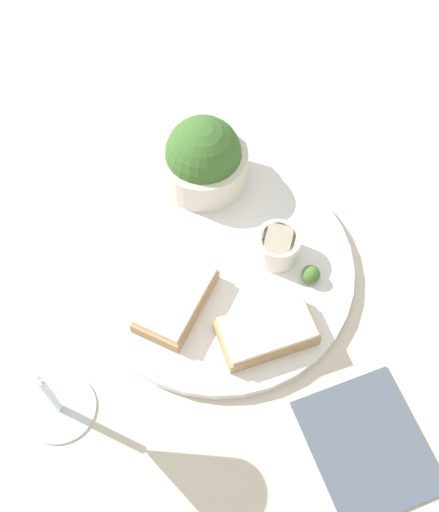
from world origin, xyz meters
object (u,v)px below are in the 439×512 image
at_px(cheese_toast_far, 267,331).
at_px(wine_glass, 30,368).
at_px(napkin, 368,445).
at_px(sauce_ramekin, 278,245).
at_px(salad_bowl, 204,159).
at_px(cheese_toast_near, 176,299).

height_order(cheese_toast_far, wine_glass, wine_glass).
bearing_deg(cheese_toast_far, napkin, -102.28).
relative_size(sauce_ramekin, wine_glass, 0.29).
relative_size(cheese_toast_far, wine_glass, 0.66).
bearing_deg(cheese_toast_far, sauce_ramekin, 27.68).
distance_m(cheese_toast_far, napkin, 0.15).
relative_size(salad_bowl, cheese_toast_near, 0.96).
relative_size(salad_bowl, wine_glass, 0.61).
distance_m(cheese_toast_far, wine_glass, 0.25).
bearing_deg(sauce_ramekin, wine_glass, 163.95).
bearing_deg(wine_glass, salad_bowl, 9.54).
distance_m(cheese_toast_near, napkin, 0.25).
distance_m(cheese_toast_near, cheese_toast_far, 0.11).
relative_size(cheese_toast_near, napkin, 0.63).
relative_size(wine_glass, napkin, 0.99).
bearing_deg(salad_bowl, sauce_ramekin, -105.94).
height_order(salad_bowl, wine_glass, wine_glass).
xyz_separation_m(cheese_toast_near, cheese_toast_far, (0.03, -0.10, 0.00)).
height_order(sauce_ramekin, wine_glass, wine_glass).
bearing_deg(sauce_ramekin, cheese_toast_near, 155.81).
distance_m(sauce_ramekin, cheese_toast_far, 0.10).
height_order(wine_glass, napkin, wine_glass).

